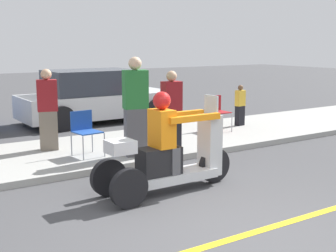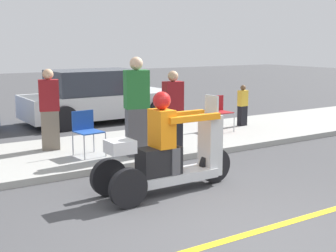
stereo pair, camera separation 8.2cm
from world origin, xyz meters
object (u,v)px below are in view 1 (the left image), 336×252
spectator_with_child (172,112)px  spectator_far_back (240,106)px  folding_chair_set_back (85,128)px  folding_chair_curbside (216,109)px  spectator_end_of_line (136,109)px  parked_car_lot_right (96,97)px  motorcycle_trike (169,156)px  spectator_near_curb (48,111)px

spectator_with_child → spectator_far_back: 3.25m
folding_chair_set_back → folding_chair_curbside: 3.63m
spectator_end_of_line → spectator_with_child: size_ratio=1.18×
spectator_far_back → folding_chair_set_back: bearing=-170.1°
folding_chair_set_back → parked_car_lot_right: size_ratio=0.19×
folding_chair_curbside → parked_car_lot_right: size_ratio=0.19×
motorcycle_trike → folding_chair_set_back: (-0.31, 2.33, 0.08)m
spectator_end_of_line → spectator_far_back: bearing=19.5°
spectator_end_of_line → parked_car_lot_right: size_ratio=0.43×
folding_chair_set_back → folding_chair_curbside: same height
spectator_with_child → parked_car_lot_right: 4.48m
spectator_near_curb → parked_car_lot_right: size_ratio=0.37×
spectator_far_back → folding_chair_set_back: (-4.51, -0.79, 0.01)m
folding_chair_set_back → folding_chair_curbside: (3.58, 0.58, 0.00)m
folding_chair_set_back → parked_car_lot_right: bearing=62.7°
motorcycle_trike → parked_car_lot_right: bearing=74.8°
motorcycle_trike → spectator_end_of_line: size_ratio=1.24×
spectator_far_back → motorcycle_trike: bearing=-143.4°
spectator_near_curb → folding_chair_curbside: size_ratio=1.91×
motorcycle_trike → folding_chair_curbside: bearing=41.7°
spectator_end_of_line → parked_car_lot_right: (1.24, 4.45, -0.31)m
motorcycle_trike → spectator_near_curb: (-0.72, 3.14, 0.34)m
spectator_with_child → spectator_near_curb: size_ratio=0.98×
spectator_near_curb → spectator_end_of_line: bearing=-48.5°
spectator_far_back → folding_chair_set_back: 4.58m
folding_chair_curbside → parked_car_lot_right: bearing=115.2°
spectator_with_child → folding_chair_set_back: size_ratio=1.88×
motorcycle_trike → spectator_with_child: bearing=55.1°
spectator_with_child → motorcycle_trike: bearing=-124.9°
spectator_near_curb → folding_chair_curbside: 4.01m
folding_chair_curbside → spectator_end_of_line: bearing=-158.3°
motorcycle_trike → spectator_near_curb: 3.24m
spectator_end_of_line → folding_chair_set_back: 1.01m
spectator_near_curb → parked_car_lot_right: spectator_near_curb is taller
spectator_near_curb → spectator_far_back: (4.92, -0.02, -0.27)m
motorcycle_trike → folding_chair_curbside: size_ratio=2.74×
spectator_end_of_line → folding_chair_set_back: spectator_end_of_line is taller
motorcycle_trike → folding_chair_curbside: 4.38m
spectator_end_of_line → motorcycle_trike: bearing=-104.4°
folding_chair_set_back → folding_chair_curbside: size_ratio=1.00×
spectator_with_child → folding_chair_curbside: bearing=29.1°
spectator_with_child → spectator_end_of_line: bearing=179.3°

